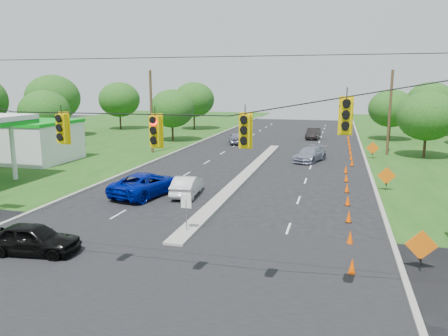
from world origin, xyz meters
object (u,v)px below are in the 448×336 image
(white_sedan, at_px, (187,186))
(blue_pickup, at_px, (147,184))
(black_sedan, at_px, (33,239))
(gas_station, at_px, (1,137))

(white_sedan, xyz_separation_m, blue_pickup, (-2.68, -0.70, 0.12))
(black_sedan, xyz_separation_m, white_sedan, (3.20, 11.76, -0.03))
(white_sedan, height_order, blue_pickup, blue_pickup)
(black_sedan, bearing_deg, white_sedan, -21.99)
(black_sedan, relative_size, blue_pickup, 0.73)
(gas_station, height_order, white_sedan, gas_station)
(gas_station, height_order, black_sedan, gas_station)
(black_sedan, bearing_deg, gas_station, 37.04)
(gas_station, bearing_deg, blue_pickup, -22.38)
(gas_station, bearing_deg, black_sedan, -46.19)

